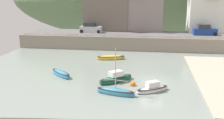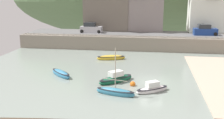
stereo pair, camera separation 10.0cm
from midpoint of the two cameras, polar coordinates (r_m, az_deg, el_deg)
The scene contains 13 objects.
ground at distance 22.43m, azimuth 12.00°, elevation -11.92°, with size 48.00×41.00×0.61m.
quay_seawall at distance 48.00m, azimuth 8.68°, elevation 3.57°, with size 48.00×9.40×2.40m.
waterfront_building_left at distance 55.75m, azimuth -0.95°, elevation 11.89°, with size 9.24×5.46×10.84m.
waterfront_building_centre at distance 55.05m, azimuth 6.29°, elevation 11.22°, with size 8.91×5.01×9.70m.
waterfront_building_right at distance 56.08m, azimuth 20.04°, elevation 10.07°, with size 8.13×5.41×8.81m.
sailboat_tall_mast at distance 27.96m, azimuth 8.59°, elevation -6.16°, with size 3.67×2.96×1.25m.
rowboat_small_beached at distance 40.93m, azimuth -0.13°, elevation 0.39°, with size 4.51×2.41×0.86m.
sailboat_blue_trim at distance 26.88m, azimuth 0.80°, elevation -6.85°, with size 4.18×1.88×4.93m.
fishing_boat_green at distance 30.67m, azimuth 0.92°, elevation -4.08°, with size 4.15×4.13×1.46m.
motorboat_with_cabin at distance 33.41m, azimuth -10.65°, elevation -2.96°, with size 3.58×3.45×0.88m.
parked_car_near_slipway at distance 52.20m, azimuth -4.40°, elevation 6.57°, with size 4.14×1.82×1.95m.
parked_car_by_wall at distance 51.74m, azimuth 19.08°, elevation 5.78°, with size 4.17×1.88×1.95m.
mooring_buoy at distance 29.54m, azimuth 4.49°, elevation -5.19°, with size 0.61×0.61×0.61m.
Camera 2 is at (-0.11, -29.74, 9.81)m, focal length 43.30 mm.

